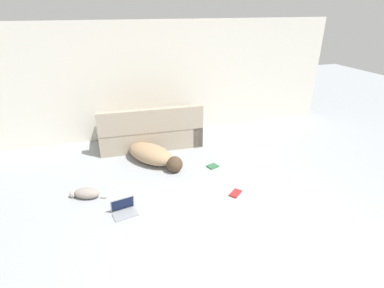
# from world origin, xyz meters

# --- Properties ---
(ground_plane) EXTENTS (20.00, 20.00, 0.00)m
(ground_plane) POSITION_xyz_m (0.00, 0.00, 0.00)
(ground_plane) COLOR #999EA3
(wall_back) EXTENTS (7.74, 0.06, 2.42)m
(wall_back) POSITION_xyz_m (0.00, 4.05, 1.21)
(wall_back) COLOR silver
(wall_back) RESTS_ON ground_plane
(couch) EXTENTS (2.08, 0.95, 0.89)m
(couch) POSITION_xyz_m (-0.55, 3.41, 0.28)
(couch) COLOR tan
(couch) RESTS_ON ground_plane
(dog) EXTENTS (1.03, 1.31, 0.34)m
(dog) POSITION_xyz_m (-0.67, 2.62, 0.17)
(dog) COLOR #A38460
(dog) RESTS_ON ground_plane
(cat) EXTENTS (0.55, 0.33, 0.16)m
(cat) POSITION_xyz_m (-1.86, 1.85, 0.08)
(cat) COLOR gray
(cat) RESTS_ON ground_plane
(laptop_open) EXTENTS (0.37, 0.30, 0.21)m
(laptop_open) POSITION_xyz_m (-1.35, 1.31, 0.07)
(laptop_open) COLOR gray
(laptop_open) RESTS_ON ground_plane
(book_green) EXTENTS (0.22, 0.20, 0.02)m
(book_green) POSITION_xyz_m (0.33, 2.14, 0.01)
(book_green) COLOR #2D663D
(book_green) RESTS_ON ground_plane
(book_red) EXTENTS (0.25, 0.24, 0.02)m
(book_red) POSITION_xyz_m (0.35, 1.23, 0.01)
(book_red) COLOR maroon
(book_red) RESTS_ON ground_plane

